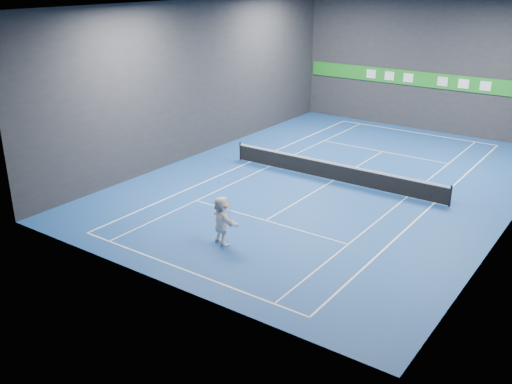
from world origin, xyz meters
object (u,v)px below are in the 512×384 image
Objects in this scene: tennis_ball at (219,182)px; tennis_net at (334,171)px; tennis_racket at (228,206)px; player at (222,220)px.

tennis_ball is 9.48m from tennis_net.
tennis_net is 19.32× the size of tennis_racket.
tennis_net is (0.32, 9.24, -2.10)m from tennis_ball.
tennis_ball is at bearing 175.70° from tennis_racket.
tennis_racket is at bearing -4.30° from tennis_ball.
tennis_net is at bearing 88.00° from tennis_ball.
tennis_racket is at bearing -89.26° from tennis_net.
tennis_ball is 0.10× the size of tennis_racket.
player is at bearing -91.06° from tennis_net.
tennis_ball reaches higher than tennis_racket.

